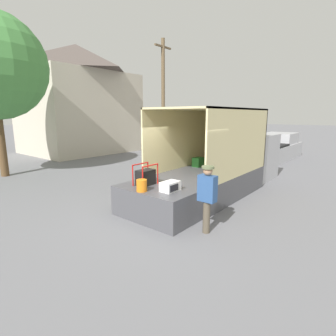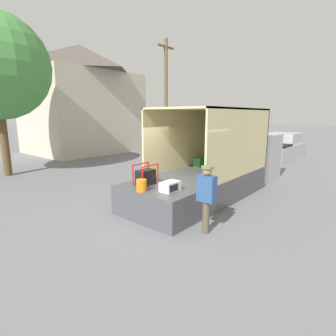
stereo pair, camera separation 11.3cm
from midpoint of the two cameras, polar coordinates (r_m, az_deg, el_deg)
The scene contains 10 objects.
ground_plane at distance 8.20m, azimuth 0.20°, elevation -9.23°, with size 160.00×160.00×0.00m, color slate.
box_truck at distance 11.15m, azimuth 12.89°, elevation 0.84°, with size 6.82×2.44×3.13m.
tailgate_deck at distance 7.57m, azimuth -3.07°, elevation -7.52°, with size 1.36×2.32×0.88m, color #4C4C51.
microwave at distance 7.07m, azimuth 0.03°, elevation -4.02°, with size 0.54×0.36×0.26m.
portable_generator at distance 7.72m, azimuth -5.26°, elevation -1.95°, with size 0.67×0.44×0.62m.
orange_bucket at distance 7.09m, azimuth -6.21°, elevation -3.81°, with size 0.28×0.28×0.32m.
worker_person at distance 6.47m, azimuth 8.03°, elevation -5.32°, with size 0.31×0.44×1.70m.
pickup_truck_silver at distance 19.16m, azimuth 22.36°, elevation 4.02°, with size 5.37×2.05×1.69m.
house_backdrop at distance 22.32m, azimuth -18.96°, elevation 14.08°, with size 7.96×6.87×8.13m.
utility_pole at distance 21.26m, azimuth -1.23°, elevation 15.63°, with size 1.80×0.28×8.56m.
Camera 1 is at (-5.99, -4.79, 2.90)m, focal length 28.00 mm.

